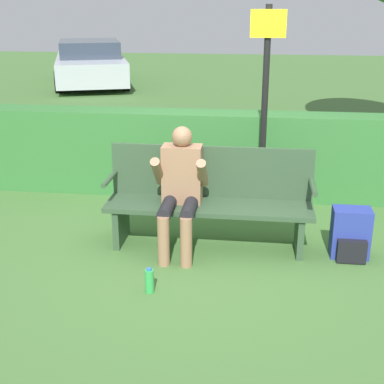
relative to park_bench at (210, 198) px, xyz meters
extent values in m
plane|color=#426B33|center=(0.00, -0.08, -0.48)|extent=(40.00, 40.00, 0.00)
cube|color=#337033|center=(0.00, 1.43, 0.04)|extent=(12.00, 0.44, 1.03)
cube|color=#334C33|center=(0.00, -0.08, -0.06)|extent=(1.99, 0.49, 0.05)
cube|color=#334C33|center=(0.00, 0.15, 0.22)|extent=(1.99, 0.04, 0.52)
cube|color=#334C33|center=(-0.87, -0.08, -0.28)|extent=(0.06, 0.44, 0.40)
cube|color=#334C33|center=(0.87, -0.08, -0.28)|extent=(0.06, 0.44, 0.40)
cylinder|color=#334C33|center=(-0.97, -0.08, 0.18)|extent=(0.05, 0.44, 0.05)
cylinder|color=#334C33|center=(0.97, -0.08, 0.18)|extent=(0.05, 0.44, 0.05)
cube|color=#997051|center=(-0.26, -0.03, 0.24)|extent=(0.38, 0.22, 0.56)
sphere|color=#997051|center=(-0.26, -0.03, 0.61)|extent=(0.19, 0.19, 0.19)
cylinder|color=black|center=(-0.37, -0.28, 0.00)|extent=(0.13, 0.49, 0.13)
cylinder|color=black|center=(-0.16, -0.28, 0.00)|extent=(0.13, 0.49, 0.13)
cylinder|color=#997051|center=(-0.37, -0.52, -0.24)|extent=(0.11, 0.11, 0.47)
cylinder|color=#997051|center=(-0.16, -0.52, -0.24)|extent=(0.11, 0.11, 0.47)
cylinder|color=#997051|center=(-0.47, -0.17, 0.30)|extent=(0.09, 0.34, 0.34)
cylinder|color=#997051|center=(-0.05, -0.17, 0.30)|extent=(0.09, 0.34, 0.34)
cube|color=#283893|center=(1.34, -0.12, -0.24)|extent=(0.35, 0.22, 0.48)
cube|color=black|center=(1.34, -0.28, -0.36)|extent=(0.26, 0.08, 0.21)
cylinder|color=green|center=(-0.40, -1.02, -0.38)|extent=(0.07, 0.07, 0.20)
cylinder|color=#2D66B2|center=(-0.40, -1.02, -0.26)|extent=(0.04, 0.04, 0.02)
cylinder|color=black|center=(0.50, 0.99, 0.65)|extent=(0.07, 0.07, 2.25)
cube|color=yellow|center=(0.50, 0.94, 1.59)|extent=(0.37, 0.02, 0.28)
cube|color=#B7BCC6|center=(-4.38, 10.21, 0.00)|extent=(3.12, 4.65, 0.62)
cube|color=#333D4C|center=(-4.38, 10.21, 0.53)|extent=(2.19, 2.47, 0.44)
cylinder|color=black|center=(-5.64, 11.18, -0.19)|extent=(0.36, 0.60, 0.57)
cylinder|color=black|center=(-3.98, 11.75, -0.19)|extent=(0.36, 0.60, 0.57)
cylinder|color=black|center=(-4.78, 8.66, -0.19)|extent=(0.36, 0.60, 0.57)
cylinder|color=black|center=(-3.12, 9.23, -0.19)|extent=(0.36, 0.60, 0.57)
camera|label=1|loc=(0.44, -4.85, 1.81)|focal=50.00mm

